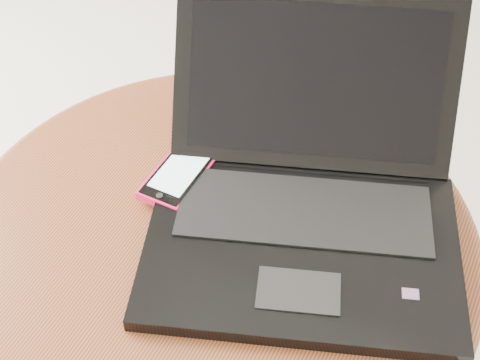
% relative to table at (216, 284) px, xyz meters
% --- Properties ---
extents(table, '(0.68, 0.68, 0.54)m').
position_rel_table_xyz_m(table, '(0.00, 0.00, 0.00)').
color(table, '#5D2D16').
rests_on(table, ground).
extents(laptop, '(0.49, 0.50, 0.22)m').
position_rel_table_xyz_m(laptop, '(0.09, 0.07, 0.16)').
color(laptop, black).
rests_on(laptop, table).
extents(phone_black, '(0.08, 0.12, 0.01)m').
position_rel_table_xyz_m(phone_black, '(-0.06, 0.08, 0.12)').
color(phone_black, black).
rests_on(phone_black, table).
extents(phone_pink, '(0.06, 0.12, 0.01)m').
position_rel_table_xyz_m(phone_pink, '(-0.08, 0.05, 0.13)').
color(phone_pink, '#F71952').
rests_on(phone_pink, phone_black).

